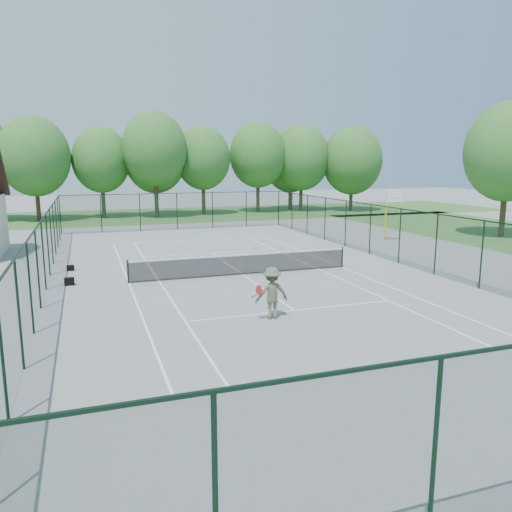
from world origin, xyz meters
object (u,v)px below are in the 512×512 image
object	(u,v)px
sports_bag_a	(69,281)
basketball_goal	(390,204)
tennis_net	(243,263)
tennis_player	(272,293)

from	to	relation	value
sports_bag_a	basketball_goal	bearing A→B (deg)	14.33
tennis_net	tennis_player	world-z (taller)	tennis_player
sports_bag_a	tennis_player	xyz separation A→B (m)	(6.92, -7.52, 0.75)
basketball_goal	sports_bag_a	size ratio (longest dim) A/B	8.32
basketball_goal	sports_bag_a	bearing A→B (deg)	-162.57
tennis_net	sports_bag_a	world-z (taller)	tennis_net
basketball_goal	tennis_player	bearing A→B (deg)	-135.22
basketball_goal	tennis_player	xyz separation A→B (m)	(-14.29, -14.18, -1.64)
tennis_net	basketball_goal	bearing A→B (deg)	28.63
tennis_net	basketball_goal	xyz separation A→B (m)	(13.16, 7.18, 1.99)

